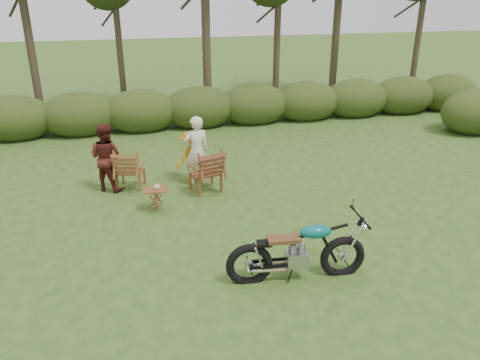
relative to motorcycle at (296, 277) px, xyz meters
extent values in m
plane|color=#274918|center=(-0.02, 0.67, 0.00)|extent=(80.00, 80.00, 0.00)
cylinder|color=#33281C|center=(-5.52, 11.77, 3.60)|extent=(0.28, 0.28, 7.20)
cylinder|color=#33281C|center=(-2.52, 12.87, 3.15)|extent=(0.24, 0.24, 6.30)
cylinder|color=#33281C|center=(0.48, 10.67, 3.83)|extent=(0.30, 0.30, 7.65)
cylinder|color=#33281C|center=(3.48, 11.77, 3.24)|extent=(0.26, 0.26, 6.48)
cylinder|color=#33281C|center=(6.48, 12.87, 3.96)|extent=(0.32, 0.32, 7.92)
cylinder|color=#33281C|center=(8.98, 10.67, 3.42)|extent=(0.24, 0.24, 6.84)
ellipsoid|color=#2A3D16|center=(-6.02, 9.67, 0.63)|extent=(2.52, 1.68, 1.51)
ellipsoid|color=#2A3D16|center=(-4.02, 9.67, 0.63)|extent=(2.52, 1.68, 1.51)
ellipsoid|color=#2A3D16|center=(-2.02, 9.67, 0.63)|extent=(2.52, 1.68, 1.51)
ellipsoid|color=#2A3D16|center=(-0.02, 9.67, 0.63)|extent=(2.52, 1.68, 1.51)
ellipsoid|color=#2A3D16|center=(1.98, 9.67, 0.63)|extent=(2.52, 1.68, 1.51)
ellipsoid|color=#2A3D16|center=(3.98, 9.67, 0.63)|extent=(2.52, 1.68, 1.51)
ellipsoid|color=#2A3D16|center=(5.98, 9.67, 0.63)|extent=(2.52, 1.68, 1.51)
ellipsoid|color=#2A3D16|center=(7.98, 9.67, 0.63)|extent=(2.52, 1.68, 1.51)
ellipsoid|color=#2A3D16|center=(9.98, 9.67, 0.63)|extent=(2.52, 1.68, 1.51)
ellipsoid|color=#2A3D16|center=(8.98, 6.67, 0.68)|extent=(2.70, 1.80, 1.62)
imported|color=beige|center=(-2.03, 3.14, 0.56)|extent=(0.16, 0.16, 0.11)
imported|color=beige|center=(-0.95, 4.44, 0.00)|extent=(0.69, 0.51, 1.73)
imported|color=#4C1815|center=(-3.08, 4.63, 0.00)|extent=(1.01, 0.96, 1.64)
imported|color=#BE7411|center=(-1.07, 4.76, 0.00)|extent=(0.94, 0.85, 1.26)
camera|label=1|loc=(-2.55, -6.25, 4.56)|focal=35.00mm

